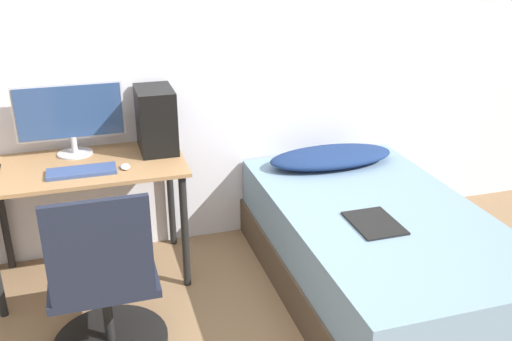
% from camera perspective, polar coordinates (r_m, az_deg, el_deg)
% --- Properties ---
extents(wall_back, '(8.00, 0.05, 2.50)m').
position_cam_1_polar(wall_back, '(3.59, -9.75, 10.99)').
color(wall_back, silver).
rests_on(wall_back, ground_plane).
extents(desk, '(1.13, 0.62, 0.74)m').
position_cam_1_polar(desk, '(3.43, -16.61, -1.13)').
color(desk, '#997047').
rests_on(desk, ground_plane).
extents(office_chair, '(0.58, 0.58, 0.93)m').
position_cam_1_polar(office_chair, '(2.91, -14.83, -11.90)').
color(office_chair, black).
rests_on(office_chair, ground_plane).
extents(bed, '(1.11, 1.91, 0.54)m').
position_cam_1_polar(bed, '(3.38, 12.06, -7.96)').
color(bed, '#4C3D2D').
rests_on(bed, ground_plane).
extents(pillow, '(0.85, 0.36, 0.11)m').
position_cam_1_polar(pillow, '(3.79, 7.54, 1.37)').
color(pillow, navy).
rests_on(pillow, bed).
extents(magazine, '(0.24, 0.32, 0.01)m').
position_cam_1_polar(magazine, '(3.08, 11.75, -5.17)').
color(magazine, black).
rests_on(magazine, bed).
extents(monitor, '(0.62, 0.21, 0.43)m').
position_cam_1_polar(monitor, '(3.49, -18.08, 5.24)').
color(monitor, '#B7B7BC').
rests_on(monitor, desk).
extents(keyboard, '(0.37, 0.15, 0.02)m').
position_cam_1_polar(keyboard, '(3.27, -17.04, -0.08)').
color(keyboard, '#33477A').
rests_on(keyboard, desk).
extents(pc_tower, '(0.21, 0.33, 0.38)m').
position_cam_1_polar(pc_tower, '(3.46, -9.98, 5.04)').
color(pc_tower, black).
rests_on(pc_tower, desk).
extents(mouse, '(0.06, 0.09, 0.02)m').
position_cam_1_polar(mouse, '(3.27, -12.94, 0.38)').
color(mouse, silver).
rests_on(mouse, desk).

